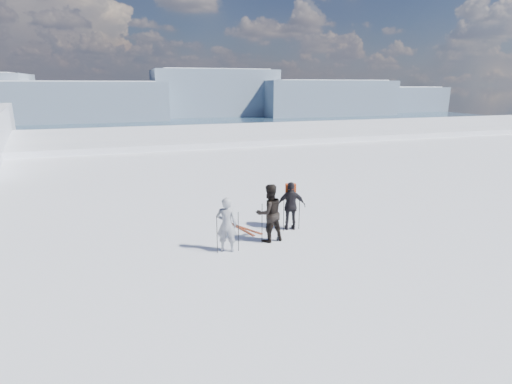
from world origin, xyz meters
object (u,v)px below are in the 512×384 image
at_px(skier_grey, 227,225).
at_px(skier_pack, 291,206).
at_px(skier_dark, 269,213).
at_px(skis_loose, 243,229).

height_order(skier_grey, skier_pack, skier_pack).
relative_size(skier_dark, skier_pack, 1.11).
xyz_separation_m(skier_grey, skier_pack, (2.68, 1.17, 0.00)).
relative_size(skier_pack, skis_loose, 1.06).
xyz_separation_m(skier_grey, skier_dark, (1.55, 0.38, 0.10)).
relative_size(skier_grey, skier_pack, 1.00).
distance_m(skier_grey, skier_pack, 2.92).
bearing_deg(skier_pack, skier_dark, 51.26).
distance_m(skier_grey, skis_loose, 2.20).
bearing_deg(skier_dark, skis_loose, -76.58).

